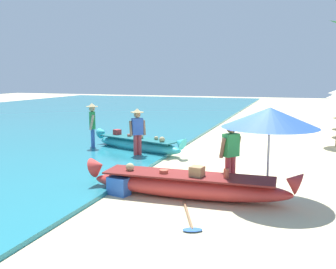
{
  "coord_description": "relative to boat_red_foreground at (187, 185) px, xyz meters",
  "views": [
    {
      "loc": [
        1.84,
        -9.41,
        2.75
      ],
      "look_at": [
        -1.98,
        1.84,
        0.9
      ],
      "focal_mm": 40.66,
      "sensor_mm": 36.0,
      "label": 1
    }
  ],
  "objects": [
    {
      "name": "ground_plane",
      "position": [
        0.42,
        1.39,
        -0.3
      ],
      "size": [
        80.0,
        80.0,
        0.0
      ],
      "primitive_type": "plane",
      "color": "beige"
    },
    {
      "name": "sea",
      "position": [
        -13.81,
        9.39,
        -0.25
      ],
      "size": [
        24.0,
        56.0,
        0.1
      ],
      "primitive_type": "cube",
      "color": "teal",
      "rests_on": "ground"
    },
    {
      "name": "boat_red_foreground",
      "position": [
        0.0,
        0.0,
        0.0
      ],
      "size": [
        4.93,
        0.91,
        0.85
      ],
      "color": "red",
      "rests_on": "ground"
    },
    {
      "name": "boat_cyan_midground",
      "position": [
        -3.13,
        4.46,
        -0.01
      ],
      "size": [
        4.04,
        1.9,
        0.79
      ],
      "color": "#33B2BC",
      "rests_on": "ground"
    },
    {
      "name": "person_vendor_hatted",
      "position": [
        -2.76,
        3.57,
        0.66
      ],
      "size": [
        0.55,
        0.49,
        1.67
      ],
      "color": "#B2383D",
      "rests_on": "ground"
    },
    {
      "name": "person_tourist_customer",
      "position": [
        0.86,
        0.63,
        0.64
      ],
      "size": [
        0.49,
        0.54,
        1.65
      ],
      "color": "#B2383D",
      "rests_on": "ground"
    },
    {
      "name": "person_vendor_assistant",
      "position": [
        -4.88,
        4.3,
        0.71
      ],
      "size": [
        0.46,
        0.58,
        1.75
      ],
      "color": "#3D5BA8",
      "rests_on": "ground"
    },
    {
      "name": "patio_umbrella_large",
      "position": [
        1.72,
        0.5,
        1.54
      ],
      "size": [
        2.12,
        2.12,
        2.07
      ],
      "color": "#B7B7BC",
      "rests_on": "ground"
    },
    {
      "name": "cooler_box",
      "position": [
        -1.57,
        -0.31,
        -0.09
      ],
      "size": [
        0.56,
        0.4,
        0.42
      ],
      "primitive_type": "cube",
      "rotation": [
        0.0,
        0.0,
        -0.22
      ],
      "color": "blue",
      "rests_on": "ground"
    },
    {
      "name": "paddle",
      "position": [
        0.42,
        -1.34,
        -0.27
      ],
      "size": [
        0.8,
        1.58,
        0.05
      ],
      "color": "#8E6B47",
      "rests_on": "ground"
    }
  ]
}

